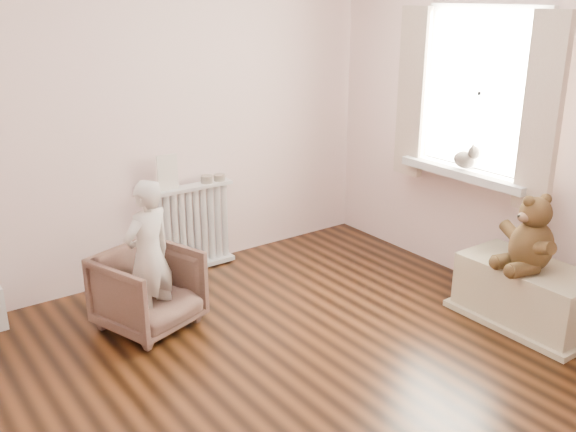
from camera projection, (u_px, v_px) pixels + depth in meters
floor at (311, 365)px, 3.89m from camera, size 3.60×3.60×0.01m
back_wall at (167, 109)px, 4.83m from camera, size 3.60×0.02×2.60m
right_wall at (518, 120)px, 4.45m from camera, size 0.02×3.60×2.60m
window at (482, 93)px, 4.61m from camera, size 0.03×0.90×1.10m
window_sill at (466, 173)px, 4.75m from camera, size 0.22×1.10×0.06m
curtain_left at (542, 115)px, 4.13m from camera, size 0.06×0.26×1.30m
curtain_right at (412, 93)px, 5.00m from camera, size 0.06×0.26×1.30m
radiator at (193, 224)px, 5.10m from camera, size 0.67×0.13×0.71m
paper_doll at (168, 172)px, 4.84m from camera, size 0.17×0.01×0.28m
tin_a at (207, 179)px, 5.06m from camera, size 0.10×0.10×0.06m
tin_b at (219, 177)px, 5.13m from camera, size 0.09×0.09×0.05m
armchair at (148, 290)px, 4.25m from camera, size 0.73×0.74×0.53m
child at (149, 256)px, 4.13m from camera, size 0.43×0.35×1.02m
toy_bench at (526, 295)px, 4.34m from camera, size 0.47×0.88×0.42m
teddy_bear at (533, 233)px, 4.13m from camera, size 0.48×0.42×0.50m
plush_cat at (465, 156)px, 4.71m from camera, size 0.19×0.26×0.19m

